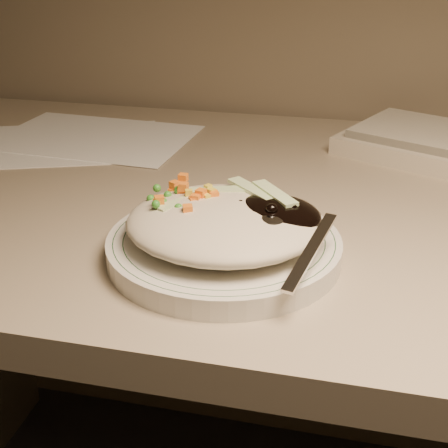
# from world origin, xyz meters

# --- Properties ---
(desk) EXTENTS (1.40, 0.70, 0.74)m
(desk) POSITION_xyz_m (0.00, 1.38, 0.54)
(desk) COLOR gray
(desk) RESTS_ON ground
(plate) EXTENTS (0.24, 0.24, 0.02)m
(plate) POSITION_xyz_m (-0.08, 1.20, 0.75)
(plate) COLOR silver
(plate) RESTS_ON desk
(plate_rim) EXTENTS (0.22, 0.22, 0.00)m
(plate_rim) POSITION_xyz_m (-0.08, 1.20, 0.76)
(plate_rim) COLOR #144723
(plate_rim) RESTS_ON plate
(meal) EXTENTS (0.21, 0.19, 0.05)m
(meal) POSITION_xyz_m (-0.07, 1.20, 0.78)
(meal) COLOR #BBAF97
(meal) RESTS_ON plate
(papers) EXTENTS (0.37, 0.31, 0.00)m
(papers) POSITION_xyz_m (-0.39, 1.52, 0.74)
(papers) COLOR white
(papers) RESTS_ON desk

